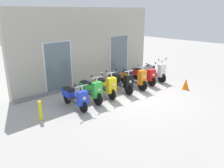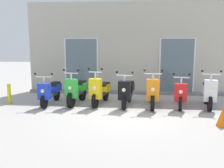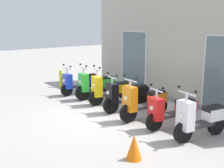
{
  "view_description": "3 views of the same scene",
  "coord_description": "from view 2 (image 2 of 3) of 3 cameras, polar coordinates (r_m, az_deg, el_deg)",
  "views": [
    {
      "loc": [
        -7.27,
        -6.17,
        3.6
      ],
      "look_at": [
        -0.66,
        0.69,
        0.55
      ],
      "focal_mm": 36.95,
      "sensor_mm": 36.0,
      "label": 1
    },
    {
      "loc": [
        0.31,
        -7.3,
        2.06
      ],
      "look_at": [
        -0.42,
        0.25,
        0.82
      ],
      "focal_mm": 39.58,
      "sensor_mm": 36.0,
      "label": 2
    },
    {
      "loc": [
        6.43,
        -4.59,
        2.72
      ],
      "look_at": [
        -0.08,
        0.34,
        0.88
      ],
      "focal_mm": 45.87,
      "sensor_mm": 36.0,
      "label": 3
    }
  ],
  "objects": [
    {
      "name": "scooter_blue",
      "position": [
        8.72,
        -14.02,
        -1.62
      ],
      "size": [
        0.63,
        1.58,
        1.15
      ],
      "color": "black",
      "rests_on": "ground_plane"
    },
    {
      "name": "scooter_white",
      "position": [
        8.59,
        21.37,
        -1.86
      ],
      "size": [
        0.63,
        1.53,
        1.28
      ],
      "color": "black",
      "rests_on": "ground_plane"
    },
    {
      "name": "scooter_black",
      "position": [
        8.25,
        3.49,
        -1.62
      ],
      "size": [
        0.59,
        1.6,
        1.22
      ],
      "color": "black",
      "rests_on": "ground_plane"
    },
    {
      "name": "scooter_green",
      "position": [
        8.57,
        -8.14,
        -1.46
      ],
      "size": [
        0.58,
        1.61,
        1.26
      ],
      "color": "black",
      "rests_on": "ground_plane"
    },
    {
      "name": "scooter_yellow",
      "position": [
        8.42,
        -2.71,
        -1.47
      ],
      "size": [
        0.63,
        1.6,
        1.3
      ],
      "color": "black",
      "rests_on": "ground_plane"
    },
    {
      "name": "scooter_orange",
      "position": [
        8.22,
        9.31,
        -1.88
      ],
      "size": [
        0.59,
        1.67,
        1.29
      ],
      "color": "black",
      "rests_on": "ground_plane"
    },
    {
      "name": "scooter_red",
      "position": [
        8.45,
        15.48,
        -1.97
      ],
      "size": [
        0.6,
        1.6,
        1.17
      ],
      "color": "black",
      "rests_on": "ground_plane"
    },
    {
      "name": "storefront_facade",
      "position": [
        10.32,
        3.84,
        7.87
      ],
      "size": [
        8.38,
        0.5,
        3.75
      ],
      "color": "#B2AD9E",
      "rests_on": "ground_plane"
    },
    {
      "name": "traffic_cone",
      "position": [
        6.85,
        24.28,
        -6.81
      ],
      "size": [
        0.32,
        0.32,
        0.52
      ],
      "primitive_type": "cone",
      "color": "orange",
      "rests_on": "ground_plane"
    },
    {
      "name": "ground_plane",
      "position": [
        7.6,
        2.99,
        -6.47
      ],
      "size": [
        40.0,
        40.0,
        0.0
      ],
      "primitive_type": "plane",
      "color": "#A8A39E"
    },
    {
      "name": "curb_bollard",
      "position": [
        9.27,
        -22.64,
        -2.07
      ],
      "size": [
        0.12,
        0.12,
        0.7
      ],
      "primitive_type": "cylinder",
      "color": "yellow",
      "rests_on": "ground_plane"
    }
  ]
}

